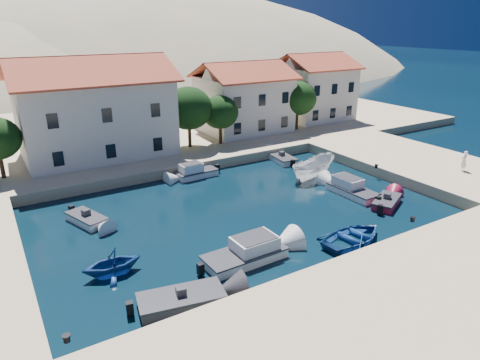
% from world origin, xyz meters
% --- Properties ---
extents(ground, '(400.00, 400.00, 0.00)m').
position_xyz_m(ground, '(0.00, 0.00, 0.00)').
color(ground, black).
rests_on(ground, ground).
extents(quay_south, '(52.00, 12.00, 1.00)m').
position_xyz_m(quay_south, '(0.00, -6.00, 0.50)').
color(quay_south, '#CFB78E').
rests_on(quay_south, ground).
extents(quay_east, '(11.00, 20.00, 1.00)m').
position_xyz_m(quay_east, '(20.50, 10.00, 0.50)').
color(quay_east, '#CFB78E').
rests_on(quay_east, ground).
extents(quay_north, '(80.00, 36.00, 1.00)m').
position_xyz_m(quay_north, '(2.00, 38.00, 0.50)').
color(quay_north, '#CFB78E').
rests_on(quay_north, ground).
extents(hills, '(254.00, 176.00, 99.00)m').
position_xyz_m(hills, '(20.64, 123.62, -23.40)').
color(hills, tan).
rests_on(hills, ground).
extents(building_left, '(14.70, 9.45, 9.70)m').
position_xyz_m(building_left, '(-6.00, 28.00, 5.94)').
color(building_left, silver).
rests_on(building_left, quay_north).
extents(building_mid, '(10.50, 8.40, 8.30)m').
position_xyz_m(building_mid, '(12.00, 29.00, 5.22)').
color(building_mid, silver).
rests_on(building_mid, quay_north).
extents(building_right, '(9.45, 8.40, 8.80)m').
position_xyz_m(building_right, '(24.00, 30.00, 5.47)').
color(building_right, silver).
rests_on(building_right, quay_north).
extents(trees, '(37.30, 5.30, 6.45)m').
position_xyz_m(trees, '(4.51, 25.46, 4.84)').
color(trees, '#382314').
rests_on(trees, quay_north).
extents(bollards, '(29.36, 9.56, 0.30)m').
position_xyz_m(bollards, '(2.80, 3.87, 1.15)').
color(bollards, black).
rests_on(bollards, ground).
extents(motorboat_grey_sw, '(4.71, 2.77, 1.25)m').
position_xyz_m(motorboat_grey_sw, '(-8.59, 1.86, 0.29)').
color(motorboat_grey_sw, '#323136').
rests_on(motorboat_grey_sw, ground).
extents(cabin_cruiser_south, '(5.24, 2.35, 1.60)m').
position_xyz_m(cabin_cruiser_south, '(-3.53, 3.83, 0.48)').
color(cabin_cruiser_south, white).
rests_on(cabin_cruiser_south, ground).
extents(rowboat_south, '(5.32, 4.05, 1.03)m').
position_xyz_m(rowboat_south, '(3.89, 2.11, 0.00)').
color(rowboat_south, navy).
rests_on(rowboat_south, ground).
extents(motorboat_red_se, '(3.75, 2.90, 1.25)m').
position_xyz_m(motorboat_red_se, '(10.53, 5.07, 0.30)').
color(motorboat_red_se, maroon).
rests_on(motorboat_red_se, ground).
extents(cabin_cruiser_east, '(1.93, 4.67, 1.60)m').
position_xyz_m(cabin_cruiser_east, '(9.83, 8.09, 0.48)').
color(cabin_cruiser_east, white).
rests_on(cabin_cruiser_east, ground).
extents(boat_east, '(5.80, 3.17, 2.12)m').
position_xyz_m(boat_east, '(9.76, 13.08, 0.00)').
color(boat_east, white).
rests_on(boat_east, ground).
extents(motorboat_white_ne, '(2.23, 4.00, 1.25)m').
position_xyz_m(motorboat_white_ne, '(10.31, 18.70, 0.29)').
color(motorboat_white_ne, white).
rests_on(motorboat_white_ne, ground).
extents(rowboat_west, '(3.37, 2.92, 1.76)m').
position_xyz_m(rowboat_west, '(-10.83, 6.56, 0.00)').
color(rowboat_west, navy).
rests_on(rowboat_west, ground).
extents(motorboat_white_west, '(2.55, 3.74, 1.25)m').
position_xyz_m(motorboat_white_west, '(-10.53, 14.26, 0.30)').
color(motorboat_white_west, white).
rests_on(motorboat_white_west, ground).
extents(cabin_cruiser_north, '(4.02, 1.85, 1.60)m').
position_xyz_m(cabin_cruiser_north, '(0.58, 19.00, 0.48)').
color(cabin_cruiser_north, white).
rests_on(cabin_cruiser_north, ground).
extents(pedestrian, '(0.68, 0.45, 1.86)m').
position_xyz_m(pedestrian, '(20.80, 5.39, 1.93)').
color(pedestrian, white).
rests_on(pedestrian, quay_east).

